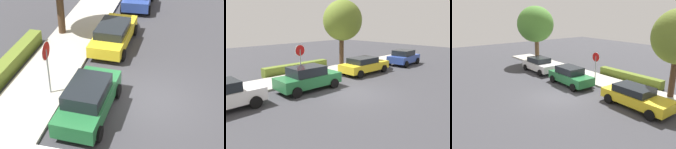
# 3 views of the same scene
# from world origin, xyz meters

# --- Properties ---
(ground_plane) EXTENTS (60.00, 60.00, 0.00)m
(ground_plane) POSITION_xyz_m (0.00, 0.00, 0.00)
(ground_plane) COLOR #38383D
(sidewalk_curb) EXTENTS (32.00, 2.86, 0.14)m
(sidewalk_curb) POSITION_xyz_m (0.00, 5.29, 0.07)
(sidewalk_curb) COLOR #B2ADA3
(sidewalk_curb) RESTS_ON ground_plane
(stop_sign) EXTENTS (0.84, 0.08, 2.71)m
(stop_sign) POSITION_xyz_m (-0.68, 4.55, 1.88)
(stop_sign) COLOR gray
(stop_sign) RESTS_ON ground_plane
(parked_car_green) EXTENTS (4.30, 2.06, 1.56)m
(parked_car_green) POSITION_xyz_m (-1.58, 2.46, 0.79)
(parked_car_green) COLOR #236B38
(parked_car_green) RESTS_ON ground_plane
(parked_car_yellow) EXTENTS (4.64, 2.10, 1.40)m
(parked_car_yellow) POSITION_xyz_m (4.60, 2.83, 0.73)
(parked_car_yellow) COLOR yellow
(parked_car_yellow) RESTS_ON ground_plane
(parked_car_white) EXTENTS (4.30, 2.03, 1.49)m
(parked_car_white) POSITION_xyz_m (-6.88, 2.73, 0.77)
(parked_car_white) COLOR white
(parked_car_white) RESTS_ON ground_plane
(street_tree_mid_block) EXTENTS (4.30, 4.30, 6.74)m
(street_tree_mid_block) POSITION_xyz_m (-10.79, 4.73, 4.61)
(street_tree_mid_block) COLOR brown
(street_tree_mid_block) RESTS_ON ground_plane
(front_yard_hedge) EXTENTS (6.34, 0.69, 0.75)m
(front_yard_hedge) POSITION_xyz_m (0.86, 7.31, 0.37)
(front_yard_hedge) COLOR olive
(front_yard_hedge) RESTS_ON ground_plane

